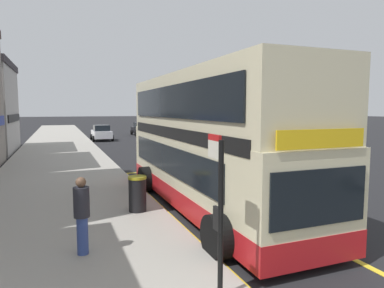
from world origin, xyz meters
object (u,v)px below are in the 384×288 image
bus_stop_sign (219,203)px  pedestrian_waiting_near_sign (82,212)px  litter_bin (137,194)px  parked_car_white_across (101,133)px  parked_car_black_far (141,129)px  double_decker_bus (208,146)px  parked_car_navy_kerbside (169,135)px

bus_stop_sign → pedestrian_waiting_near_sign: bearing=128.5°
litter_bin → parked_car_white_across: bearing=85.7°
parked_car_white_across → pedestrian_waiting_near_sign: bearing=-96.8°
parked_car_black_far → bus_stop_sign: bearing=-101.1°
bus_stop_sign → parked_car_black_far: bearing=79.0°
double_decker_bus → bus_stop_sign: size_ratio=3.86×
bus_stop_sign → pedestrian_waiting_near_sign: 3.31m
parked_car_white_across → parked_car_navy_kerbside: same height
litter_bin → parked_car_navy_kerbside: bearing=70.1°
parked_car_black_far → parked_car_white_across: bearing=-134.5°
parked_car_black_far → pedestrian_waiting_near_sign: 36.25m
parked_car_navy_kerbside → parked_car_black_far: size_ratio=1.00×
double_decker_bus → parked_car_navy_kerbside: 22.36m
double_decker_bus → litter_bin: (-2.38, -0.04, -1.38)m
bus_stop_sign → parked_car_navy_kerbside: (7.62, 26.90, -0.93)m
parked_car_black_far → pedestrian_waiting_near_sign: (-9.31, -35.03, 0.26)m
bus_stop_sign → parked_car_white_across: bearing=86.8°
parked_car_white_across → parked_car_black_far: 7.87m
parked_car_white_across → parked_car_navy_kerbside: 7.71m
parked_car_navy_kerbside → litter_bin: (-7.86, -21.68, -0.11)m
double_decker_bus → parked_car_navy_kerbside: (5.48, 21.64, -1.26)m
parked_car_navy_kerbside → litter_bin: 23.06m
double_decker_bus → parked_car_white_across: size_ratio=2.49×
litter_bin → parked_car_black_far: bearing=76.9°
parked_car_black_far → pedestrian_waiting_near_sign: size_ratio=2.48×
double_decker_bus → parked_car_white_across: double_decker_bus is taller
bus_stop_sign → litter_bin: 5.33m
double_decker_bus → pedestrian_waiting_near_sign: (-4.17, -2.72, -1.00)m
double_decker_bus → parked_car_navy_kerbside: double_decker_bus is taller
litter_bin → pedestrian_waiting_near_sign: bearing=-123.7°
double_decker_bus → pedestrian_waiting_near_sign: size_ratio=6.17×
bus_stop_sign → parked_car_navy_kerbside: 27.97m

